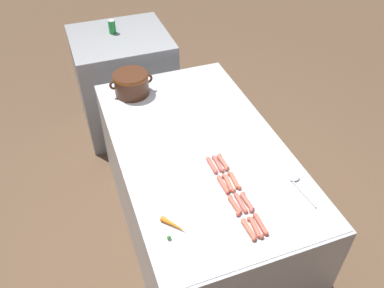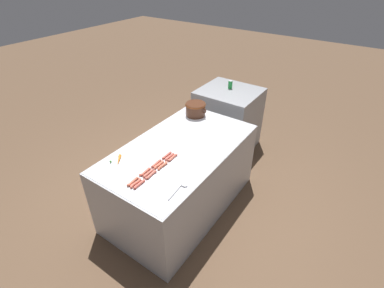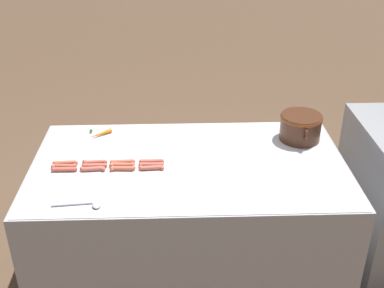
% 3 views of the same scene
% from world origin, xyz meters
% --- Properties ---
extents(ground_plane, '(20.00, 20.00, 0.00)m').
position_xyz_m(ground_plane, '(0.00, 0.00, 0.00)').
color(ground_plane, brown).
extents(griddle_counter, '(1.09, 1.93, 0.92)m').
position_xyz_m(griddle_counter, '(0.00, 0.00, 0.46)').
color(griddle_counter, '#ADAFB5').
rests_on(griddle_counter, ground_plane).
extents(back_cabinet, '(0.90, 0.83, 1.01)m').
position_xyz_m(back_cabinet, '(-0.20, 1.58, 0.51)').
color(back_cabinet, '#939599').
rests_on(back_cabinet, ground_plane).
extents(hot_dog_0, '(0.03, 0.15, 0.03)m').
position_xyz_m(hot_dog_0, '(-0.00, -0.75, 0.94)').
color(hot_dog_0, '#C56349').
rests_on(hot_dog_0, griddle_counter).
extents(hot_dog_1, '(0.04, 0.15, 0.03)m').
position_xyz_m(hot_dog_1, '(-0.00, -0.58, 0.94)').
color(hot_dog_1, '#C85A47').
rests_on(hot_dog_1, griddle_counter).
extents(hot_dog_2, '(0.03, 0.15, 0.03)m').
position_xyz_m(hot_dog_2, '(-0.00, -0.41, 0.94)').
color(hot_dog_2, '#C65D49').
rests_on(hot_dog_2, griddle_counter).
extents(hot_dog_3, '(0.03, 0.15, 0.03)m').
position_xyz_m(hot_dog_3, '(0.00, -0.23, 0.94)').
color(hot_dog_3, '#C85A4B').
rests_on(hot_dog_3, griddle_counter).
extents(hot_dog_4, '(0.04, 0.15, 0.03)m').
position_xyz_m(hot_dog_4, '(0.04, -0.75, 0.94)').
color(hot_dog_4, '#CC5F4B').
rests_on(hot_dog_4, griddle_counter).
extents(hot_dog_5, '(0.03, 0.15, 0.03)m').
position_xyz_m(hot_dog_5, '(0.04, -0.57, 0.94)').
color(hot_dog_5, '#C15F4F').
rests_on(hot_dog_5, griddle_counter).
extents(hot_dog_6, '(0.04, 0.15, 0.03)m').
position_xyz_m(hot_dog_6, '(0.04, -0.41, 0.94)').
color(hot_dog_6, '#CD664D').
rests_on(hot_dog_6, griddle_counter).
extents(hot_dog_7, '(0.03, 0.15, 0.03)m').
position_xyz_m(hot_dog_7, '(0.04, -0.23, 0.94)').
color(hot_dog_7, '#C05E50').
rests_on(hot_dog_7, griddle_counter).
extents(hot_dog_8, '(0.03, 0.15, 0.03)m').
position_xyz_m(hot_dog_8, '(0.08, -0.74, 0.94)').
color(hot_dog_8, '#CA5A4A').
rests_on(hot_dog_8, griddle_counter).
extents(hot_dog_9, '(0.04, 0.15, 0.03)m').
position_xyz_m(hot_dog_9, '(0.08, -0.58, 0.94)').
color(hot_dog_9, '#C76251').
rests_on(hot_dog_9, griddle_counter).
extents(hot_dog_10, '(0.04, 0.15, 0.03)m').
position_xyz_m(hot_dog_10, '(0.08, -0.40, 0.94)').
color(hot_dog_10, '#CC6448').
rests_on(hot_dog_10, griddle_counter).
extents(hot_dog_11, '(0.04, 0.15, 0.03)m').
position_xyz_m(hot_dog_11, '(0.08, -0.23, 0.94)').
color(hot_dog_11, '#CA604C').
rests_on(hot_dog_11, griddle_counter).
extents(bean_pot, '(0.34, 0.28, 0.18)m').
position_xyz_m(bean_pot, '(-0.28, 0.75, 1.02)').
color(bean_pot, '#472616').
rests_on(bean_pot, griddle_counter).
extents(serving_spoon, '(0.07, 0.27, 0.02)m').
position_xyz_m(serving_spoon, '(0.43, -0.55, 0.93)').
color(serving_spoon, '#B7B7BC').
rests_on(serving_spoon, griddle_counter).
extents(carrot, '(0.13, 0.16, 0.03)m').
position_xyz_m(carrot, '(-0.37, -0.60, 0.94)').
color(carrot, orange).
rests_on(carrot, griddle_counter).
extents(soda_can, '(0.07, 0.07, 0.12)m').
position_xyz_m(soda_can, '(-0.24, 1.66, 1.08)').
color(soda_can, '#1E8C38').
rests_on(soda_can, back_cabinet).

